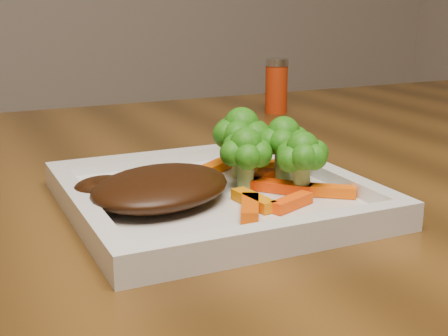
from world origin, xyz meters
name	(u,v)px	position (x,y,z in m)	size (l,w,h in m)	color
plate	(215,200)	(-0.17, -0.17, 0.76)	(0.27, 0.27, 0.01)	silver
steak	(161,187)	(-0.23, -0.17, 0.78)	(0.14, 0.11, 0.03)	black
broccoli_0	(241,144)	(-0.12, -0.12, 0.80)	(0.07, 0.07, 0.07)	#1C6110
broccoli_1	(283,149)	(-0.09, -0.15, 0.79)	(0.06, 0.06, 0.06)	#125E0F
broccoli_2	(302,164)	(-0.10, -0.20, 0.79)	(0.06, 0.06, 0.06)	#165E0F
broccoli_3	(246,159)	(-0.14, -0.16, 0.79)	(0.06, 0.06, 0.06)	#115C0F
carrot_0	(292,202)	(-0.13, -0.23, 0.77)	(0.05, 0.01, 0.01)	#FF4704
carrot_1	(327,191)	(-0.08, -0.21, 0.77)	(0.05, 0.01, 0.01)	#F25703
carrot_2	(253,200)	(-0.15, -0.21, 0.77)	(0.05, 0.01, 0.01)	orange
carrot_3	(282,165)	(-0.07, -0.12, 0.77)	(0.06, 0.02, 0.01)	#F36403
carrot_4	(212,168)	(-0.15, -0.10, 0.77)	(0.06, 0.02, 0.01)	#FF6204
carrot_5	(281,187)	(-0.11, -0.19, 0.77)	(0.06, 0.02, 0.01)	#FF3B04
carrot_6	(259,179)	(-0.12, -0.15, 0.77)	(0.05, 0.01, 0.01)	#FD3C04
spice_shaker	(276,86)	(0.12, 0.24, 0.80)	(0.04, 0.04, 0.09)	#A92909
carrot_7	(250,208)	(-0.17, -0.23, 0.77)	(0.06, 0.01, 0.01)	#D44703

